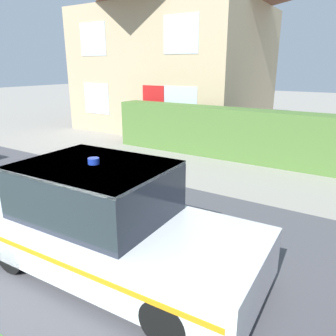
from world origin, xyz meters
TOP-DOWN VIEW (x-y plane):
  - road_strip at (0.00, 3.61)m, footprint 28.00×5.03m
  - garden_hedge at (0.81, 9.25)m, footprint 10.22×0.81m
  - police_car at (0.70, 2.69)m, footprint 4.14×1.89m
  - house_left at (-4.68, 13.22)m, footprint 8.02×6.50m

SIDE VIEW (x-z plane):
  - road_strip at x=0.00m, z-range 0.00..0.01m
  - police_car at x=0.70m, z-range -0.09..1.53m
  - garden_hedge at x=0.81m, z-range 0.00..1.57m
  - house_left at x=-4.68m, z-range 0.07..7.13m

